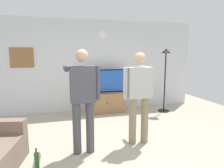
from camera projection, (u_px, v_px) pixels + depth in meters
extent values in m
plane|color=#B2A893|center=(126.00, 156.00, 3.31)|extent=(8.40, 8.40, 0.00)
cube|color=silver|center=(95.00, 66.00, 5.92)|extent=(6.40, 0.10, 2.70)
cube|color=#997047|center=(105.00, 102.00, 5.81)|extent=(1.11, 0.55, 0.58)
sphere|color=black|center=(107.00, 104.00, 5.53)|extent=(0.04, 0.04, 0.04)
cube|color=black|center=(105.00, 81.00, 5.76)|extent=(1.22, 0.06, 0.68)
cube|color=blue|center=(105.00, 81.00, 5.73)|extent=(1.16, 0.01, 0.62)
cylinder|color=white|center=(103.00, 35.00, 5.78)|extent=(0.25, 0.03, 0.25)
cube|color=olive|center=(22.00, 58.00, 5.31)|extent=(0.61, 0.04, 0.54)
cylinder|color=black|center=(164.00, 111.00, 5.88)|extent=(0.32, 0.32, 0.03)
cylinder|color=black|center=(165.00, 82.00, 5.75)|extent=(0.04, 0.04, 1.69)
cone|color=black|center=(166.00, 51.00, 5.61)|extent=(0.28, 0.28, 0.14)
cylinder|color=#4C4C51|center=(77.00, 128.00, 3.33)|extent=(0.14, 0.14, 0.91)
cylinder|color=#4C4C51|center=(90.00, 127.00, 3.38)|extent=(0.14, 0.14, 0.91)
cube|color=#4C4C56|center=(83.00, 84.00, 3.24)|extent=(0.41, 0.22, 0.61)
sphere|color=tan|center=(82.00, 56.00, 3.17)|extent=(0.21, 0.21, 0.21)
cylinder|color=#4C4C56|center=(66.00, 68.00, 3.41)|extent=(0.09, 0.58, 0.09)
cube|color=white|center=(65.00, 67.00, 3.72)|extent=(0.04, 0.12, 0.04)
cylinder|color=#4C4C56|center=(97.00, 83.00, 3.30)|extent=(0.09, 0.09, 0.58)
cylinder|color=gray|center=(133.00, 121.00, 3.70)|extent=(0.14, 0.14, 0.90)
cylinder|color=gray|center=(145.00, 120.00, 3.77)|extent=(0.14, 0.14, 0.90)
cube|color=#B7B7B7|center=(139.00, 83.00, 3.62)|extent=(0.45, 0.22, 0.57)
sphere|color=tan|center=(140.00, 58.00, 3.55)|extent=(0.21, 0.21, 0.21)
cylinder|color=#B7B7B7|center=(126.00, 83.00, 3.55)|extent=(0.09, 0.09, 0.58)
cylinder|color=tan|center=(146.00, 68.00, 3.93)|extent=(0.09, 0.58, 0.09)
cube|color=white|center=(140.00, 67.00, 4.24)|extent=(0.04, 0.12, 0.04)
cylinder|color=#1E5923|center=(37.00, 161.00, 2.89)|extent=(0.07, 0.07, 0.27)
cylinder|color=#4C2814|center=(36.00, 151.00, 2.86)|extent=(0.02, 0.02, 0.07)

